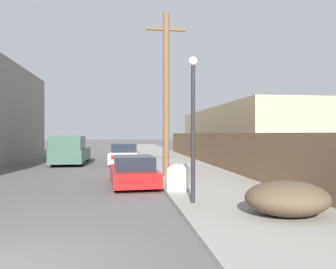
{
  "coord_description": "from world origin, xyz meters",
  "views": [
    {
      "loc": [
        1.75,
        -5.0,
        2.07
      ],
      "look_at": [
        3.76,
        9.5,
        2.03
      ],
      "focal_mm": 35.0,
      "sensor_mm": 36.0,
      "label": 1
    }
  ],
  "objects_px": {
    "street_lamp": "(193,117)",
    "brush_pile": "(287,198)",
    "discarded_fridge": "(180,177)",
    "parked_sports_car_red": "(133,172)",
    "pickup_truck": "(70,150)",
    "car_parked_mid": "(125,154)",
    "utility_pole": "(166,92)"
  },
  "relations": [
    {
      "from": "discarded_fridge",
      "to": "street_lamp",
      "type": "xyz_separation_m",
      "value": [
        -0.08,
        -2.63,
        2.03
      ]
    },
    {
      "from": "street_lamp",
      "to": "brush_pile",
      "type": "height_order",
      "value": "street_lamp"
    },
    {
      "from": "utility_pole",
      "to": "street_lamp",
      "type": "xyz_separation_m",
      "value": [
        -0.02,
        -5.93,
        -1.45
      ]
    },
    {
      "from": "street_lamp",
      "to": "brush_pile",
      "type": "relative_size",
      "value": 2.04
    },
    {
      "from": "parked_sports_car_red",
      "to": "street_lamp",
      "type": "relative_size",
      "value": 1.03
    },
    {
      "from": "pickup_truck",
      "to": "car_parked_mid",
      "type": "bearing_deg",
      "value": 176.35
    },
    {
      "from": "utility_pole",
      "to": "brush_pile",
      "type": "distance_m",
      "value": 8.59
    },
    {
      "from": "discarded_fridge",
      "to": "brush_pile",
      "type": "bearing_deg",
      "value": -50.51
    },
    {
      "from": "discarded_fridge",
      "to": "parked_sports_car_red",
      "type": "bearing_deg",
      "value": 153.88
    },
    {
      "from": "discarded_fridge",
      "to": "utility_pole",
      "type": "distance_m",
      "value": 4.79
    },
    {
      "from": "utility_pole",
      "to": "brush_pile",
      "type": "relative_size",
      "value": 3.73
    },
    {
      "from": "parked_sports_car_red",
      "to": "pickup_truck",
      "type": "bearing_deg",
      "value": 108.85
    },
    {
      "from": "pickup_truck",
      "to": "discarded_fridge",
      "type": "bearing_deg",
      "value": 116.71
    },
    {
      "from": "pickup_truck",
      "to": "brush_pile",
      "type": "xyz_separation_m",
      "value": [
        7.35,
        -15.23,
        -0.42
      ]
    },
    {
      "from": "discarded_fridge",
      "to": "parked_sports_car_red",
      "type": "height_order",
      "value": "parked_sports_car_red"
    },
    {
      "from": "parked_sports_car_red",
      "to": "street_lamp",
      "type": "xyz_separation_m",
      "value": [
        1.55,
        -4.13,
        1.99
      ]
    },
    {
      "from": "parked_sports_car_red",
      "to": "brush_pile",
      "type": "distance_m",
      "value": 6.79
    },
    {
      "from": "car_parked_mid",
      "to": "brush_pile",
      "type": "distance_m",
      "value": 15.46
    },
    {
      "from": "utility_pole",
      "to": "discarded_fridge",
      "type": "bearing_deg",
      "value": -89.09
    },
    {
      "from": "pickup_truck",
      "to": "brush_pile",
      "type": "relative_size",
      "value": 2.89
    },
    {
      "from": "discarded_fridge",
      "to": "car_parked_mid",
      "type": "height_order",
      "value": "car_parked_mid"
    },
    {
      "from": "discarded_fridge",
      "to": "parked_sports_car_red",
      "type": "distance_m",
      "value": 2.21
    },
    {
      "from": "car_parked_mid",
      "to": "parked_sports_car_red",
      "type": "bearing_deg",
      "value": -84.24
    },
    {
      "from": "discarded_fridge",
      "to": "street_lamp",
      "type": "relative_size",
      "value": 0.45
    },
    {
      "from": "parked_sports_car_red",
      "to": "utility_pole",
      "type": "distance_m",
      "value": 4.19
    },
    {
      "from": "car_parked_mid",
      "to": "brush_pile",
      "type": "xyz_separation_m",
      "value": [
        3.71,
        -15.01,
        -0.13
      ]
    },
    {
      "from": "parked_sports_car_red",
      "to": "car_parked_mid",
      "type": "bearing_deg",
      "value": 87.91
    },
    {
      "from": "pickup_truck",
      "to": "street_lamp",
      "type": "distance_m",
      "value": 14.66
    },
    {
      "from": "car_parked_mid",
      "to": "utility_pole",
      "type": "distance_m",
      "value": 8.29
    },
    {
      "from": "car_parked_mid",
      "to": "brush_pile",
      "type": "relative_size",
      "value": 2.31
    },
    {
      "from": "parked_sports_car_red",
      "to": "pickup_truck",
      "type": "distance_m",
      "value": 10.17
    },
    {
      "from": "car_parked_mid",
      "to": "utility_pole",
      "type": "height_order",
      "value": "utility_pole"
    }
  ]
}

